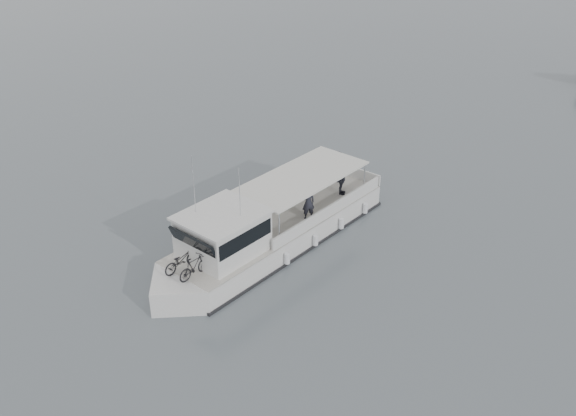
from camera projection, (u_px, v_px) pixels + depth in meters
ground at (248, 292)px, 26.68m from camera, size 1400.00×1400.00×0.00m
tour_boat at (262, 234)px, 28.99m from camera, size 13.76×6.00×5.76m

